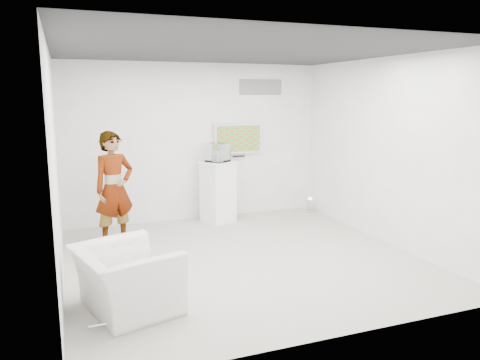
{
  "coord_description": "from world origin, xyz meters",
  "views": [
    {
      "loc": [
        -2.38,
        -6.21,
        2.4
      ],
      "look_at": [
        0.19,
        0.6,
        1.07
      ],
      "focal_mm": 35.0,
      "sensor_mm": 36.0,
      "label": 1
    }
  ],
  "objects": [
    {
      "name": "pedestal",
      "position": [
        0.31,
        2.09,
        0.58
      ],
      "size": [
        0.73,
        0.73,
        1.16
      ],
      "primitive_type": "cube",
      "rotation": [
        0.0,
        0.0,
        0.36
      ],
      "color": "white",
      "rests_on": "room"
    },
    {
      "name": "logo_decal",
      "position": [
        1.35,
        2.49,
        2.55
      ],
      "size": [
        0.9,
        0.02,
        0.3
      ],
      "primitive_type": "cube",
      "color": "slate",
      "rests_on": "room"
    },
    {
      "name": "room",
      "position": [
        0.0,
        0.0,
        1.5
      ],
      "size": [
        5.01,
        5.01,
        3.0
      ],
      "color": "#B9B5AA",
      "rests_on": "ground"
    },
    {
      "name": "armchair",
      "position": [
        -1.83,
        -1.13,
        0.36
      ],
      "size": [
        1.25,
        1.35,
        0.73
      ],
      "primitive_type": "imported",
      "rotation": [
        0.0,
        0.0,
        1.84
      ],
      "color": "white",
      "rests_on": "room"
    },
    {
      "name": "person",
      "position": [
        -1.68,
        1.34,
        0.92
      ],
      "size": [
        0.79,
        0.66,
        1.84
      ],
      "primitive_type": "imported",
      "rotation": [
        0.0,
        0.0,
        0.39
      ],
      "color": "white",
      "rests_on": "room"
    },
    {
      "name": "floor_uplight",
      "position": [
        2.32,
        2.12,
        0.15
      ],
      "size": [
        0.25,
        0.25,
        0.3
      ],
      "primitive_type": "cylinder",
      "rotation": [
        0.0,
        0.0,
        -0.4
      ],
      "color": "silver",
      "rests_on": "room"
    },
    {
      "name": "wii_remote",
      "position": [
        -1.5,
        1.57,
        1.66
      ],
      "size": [
        0.11,
        0.12,
        0.03
      ],
      "primitive_type": "cube",
      "rotation": [
        0.0,
        0.0,
        0.71
      ],
      "color": "white",
      "rests_on": "person"
    },
    {
      "name": "vitrine",
      "position": [
        0.31,
        2.09,
        1.33
      ],
      "size": [
        0.49,
        0.49,
        0.35
      ],
      "primitive_type": "cube",
      "rotation": [
        0.0,
        0.0,
        0.59
      ],
      "color": "white",
      "rests_on": "pedestal"
    },
    {
      "name": "tv",
      "position": [
        0.85,
        2.45,
        1.55
      ],
      "size": [
        1.0,
        0.08,
        0.6
      ],
      "primitive_type": "cube",
      "color": "silver",
      "rests_on": "room"
    },
    {
      "name": "console",
      "position": [
        0.31,
        2.09,
        1.27
      ],
      "size": [
        0.08,
        0.17,
        0.22
      ],
      "primitive_type": "cube",
      "rotation": [
        0.0,
        0.0,
        0.21
      ],
      "color": "white",
      "rests_on": "pedestal"
    }
  ]
}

